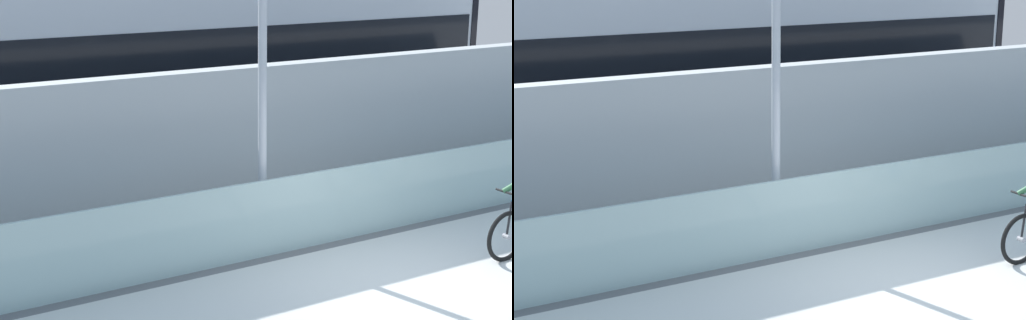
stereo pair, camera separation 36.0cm
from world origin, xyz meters
The scene contains 7 objects.
ground_plane centered at (0.00, 0.00, 0.00)m, with size 200.00×200.00×0.00m, color slate.
bike_path_deck centered at (0.00, 0.00, 0.01)m, with size 32.00×3.20×0.01m, color silver.
glass_parapet centered at (0.00, 1.85, 0.55)m, with size 32.00×0.05×1.09m, color #ADC6C1.
concrete_barrier_wall centered at (0.00, 3.65, 1.19)m, with size 32.00×0.36×2.38m, color silver.
tram_rail_near centered at (0.00, 6.13, 0.00)m, with size 32.00×0.08×0.01m, color #595654.
tram_rail_far centered at (0.00, 7.57, 0.00)m, with size 32.00×0.08×0.01m, color #595654.
lamp_post_antenna centered at (-0.83, 2.15, 3.29)m, with size 0.28×0.28×5.20m.
Camera 2 is at (-6.24, -7.45, 4.19)m, focal length 57.48 mm.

